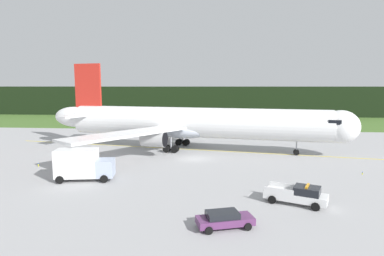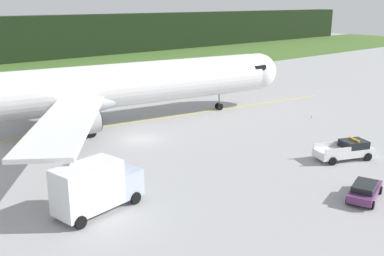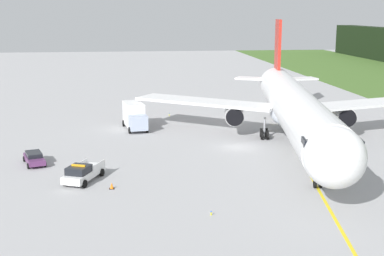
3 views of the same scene
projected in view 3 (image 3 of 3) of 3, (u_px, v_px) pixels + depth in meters
The scene contains 9 objects.
ground at pixel (238, 147), 65.63m from camera, with size 320.00×320.00×0.00m, color #A09FA1.
taxiway_centerline_main at pixel (293, 144), 66.97m from camera, with size 70.74×0.30×0.01m, color yellow.
airliner at pixel (294, 107), 66.53m from camera, with size 53.65×41.83×15.07m.
ops_pickup_truck at pixel (83, 173), 52.32m from camera, with size 5.97×4.03×1.94m.
catering_truck at pixel (135, 116), 75.30m from camera, with size 6.88×3.61×3.86m.
staff_car at pixel (34, 158), 58.33m from camera, with size 4.73×3.01×1.30m.
apron_cone at pixel (112, 186), 50.29m from camera, with size 0.48×0.48×0.61m.
taxiway_edge_light_east at pixel (211, 213), 43.78m from camera, with size 0.12×0.12×0.38m.
taxiway_edge_light_west at pixel (169, 114), 84.92m from camera, with size 0.12×0.12×0.50m.
Camera 3 is at (62.43, -13.35, 16.40)m, focal length 50.07 mm.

